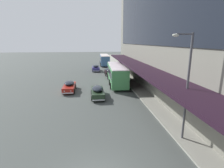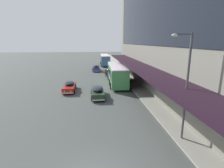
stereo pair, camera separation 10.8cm
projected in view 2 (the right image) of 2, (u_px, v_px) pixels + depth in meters
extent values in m
cube|color=black|center=(216.00, 107.00, 9.18)|extent=(3.20, 72.00, 0.24)
cube|color=#3B6290|center=(105.00, 60.00, 55.01)|extent=(2.74, 11.23, 2.74)
cube|color=black|center=(105.00, 59.00, 54.93)|extent=(2.76, 10.34, 1.21)
cube|color=beige|center=(105.00, 55.00, 54.68)|extent=(2.64, 11.23, 0.12)
cube|color=black|center=(104.00, 55.00, 60.19)|extent=(1.26, 0.08, 0.36)
cylinder|color=black|center=(101.00, 62.00, 58.86)|extent=(0.27, 1.00, 1.00)
cylinder|color=black|center=(108.00, 62.00, 59.09)|extent=(0.27, 1.00, 1.00)
cylinder|color=black|center=(101.00, 65.00, 51.83)|extent=(0.27, 1.00, 1.00)
cylinder|color=black|center=(110.00, 65.00, 52.06)|extent=(0.27, 1.00, 1.00)
cylinder|color=black|center=(101.00, 64.00, 54.38)|extent=(0.27, 1.00, 1.00)
cylinder|color=black|center=(109.00, 64.00, 54.60)|extent=(0.27, 1.00, 1.00)
cube|color=#4A9C57|center=(117.00, 74.00, 30.54)|extent=(2.99, 11.28, 2.83)
cube|color=black|center=(117.00, 72.00, 30.46)|extent=(3.00, 10.39, 1.25)
cube|color=silver|center=(117.00, 66.00, 30.19)|extent=(2.89, 11.28, 0.12)
cube|color=black|center=(114.00, 63.00, 35.73)|extent=(1.29, 0.11, 0.36)
cylinder|color=black|center=(108.00, 77.00, 34.43)|extent=(0.29, 1.01, 1.00)
cylinder|color=black|center=(121.00, 77.00, 34.62)|extent=(0.29, 1.01, 1.00)
cylinder|color=black|center=(111.00, 86.00, 27.38)|extent=(0.29, 1.01, 1.00)
cylinder|color=black|center=(127.00, 86.00, 27.57)|extent=(0.29, 1.01, 1.00)
cylinder|color=black|center=(110.00, 82.00, 29.93)|extent=(0.29, 1.01, 1.00)
cylinder|color=black|center=(125.00, 82.00, 30.12)|extent=(0.29, 1.01, 1.00)
cube|color=#243623|center=(97.00, 93.00, 23.43)|extent=(1.67, 4.71, 0.78)
ellipsoid|color=#1E232D|center=(97.00, 88.00, 23.05)|extent=(1.45, 2.60, 0.57)
cube|color=silver|center=(97.00, 90.00, 25.80)|extent=(1.54, 0.14, 0.14)
cube|color=silver|center=(98.00, 100.00, 21.18)|extent=(1.54, 0.14, 0.14)
sphere|color=silver|center=(94.00, 88.00, 25.64)|extent=(0.18, 0.18, 0.18)
sphere|color=silver|center=(100.00, 88.00, 25.75)|extent=(0.18, 0.18, 0.18)
cylinder|color=black|center=(91.00, 92.00, 24.80)|extent=(0.15, 0.64, 0.64)
cylinder|color=black|center=(103.00, 91.00, 25.00)|extent=(0.15, 0.64, 0.64)
cylinder|color=black|center=(92.00, 98.00, 22.00)|extent=(0.15, 0.64, 0.64)
cylinder|color=black|center=(104.00, 98.00, 22.19)|extent=(0.15, 0.64, 0.64)
cube|color=navy|center=(96.00, 69.00, 44.09)|extent=(1.82, 4.26, 0.84)
ellipsoid|color=#1E232D|center=(96.00, 66.00, 43.73)|extent=(1.57, 2.36, 0.54)
cube|color=silver|center=(96.00, 68.00, 46.23)|extent=(1.64, 0.16, 0.14)
cube|color=silver|center=(97.00, 71.00, 42.07)|extent=(1.64, 0.16, 0.14)
sphere|color=silver|center=(94.00, 67.00, 46.06)|extent=(0.18, 0.18, 0.18)
sphere|color=silver|center=(97.00, 67.00, 46.19)|extent=(0.18, 0.18, 0.18)
cylinder|color=black|center=(93.00, 69.00, 45.31)|extent=(0.16, 0.64, 0.64)
cylinder|color=black|center=(99.00, 69.00, 45.54)|extent=(0.16, 0.64, 0.64)
cylinder|color=black|center=(93.00, 71.00, 42.79)|extent=(0.16, 0.64, 0.64)
cylinder|color=black|center=(100.00, 71.00, 43.02)|extent=(0.16, 0.64, 0.64)
cube|color=#A32016|center=(69.00, 87.00, 26.25)|extent=(1.67, 4.58, 0.74)
ellipsoid|color=#1E232D|center=(69.00, 83.00, 26.32)|extent=(1.45, 2.52, 0.55)
cube|color=silver|center=(68.00, 93.00, 24.05)|extent=(1.54, 0.14, 0.14)
cube|color=silver|center=(71.00, 85.00, 28.55)|extent=(1.54, 0.14, 0.14)
sphere|color=silver|center=(71.00, 91.00, 24.07)|extent=(0.18, 0.18, 0.18)
sphere|color=silver|center=(64.00, 91.00, 23.97)|extent=(0.18, 0.18, 0.18)
cylinder|color=black|center=(74.00, 91.00, 25.05)|extent=(0.15, 0.64, 0.64)
cylinder|color=black|center=(63.00, 92.00, 24.85)|extent=(0.15, 0.64, 0.64)
cylinder|color=black|center=(76.00, 86.00, 27.77)|extent=(0.15, 0.64, 0.64)
cylinder|color=black|center=(65.00, 87.00, 27.58)|extent=(0.15, 0.64, 0.64)
cube|color=black|center=(109.00, 72.00, 39.03)|extent=(1.74, 4.32, 0.71)
ellipsoid|color=#1E232D|center=(109.00, 70.00, 38.67)|extent=(1.52, 2.38, 0.63)
cube|color=silver|center=(108.00, 72.00, 41.19)|extent=(1.61, 0.14, 0.14)
cube|color=silver|center=(110.00, 75.00, 36.95)|extent=(1.61, 0.14, 0.14)
sphere|color=silver|center=(106.00, 71.00, 41.05)|extent=(0.18, 0.18, 0.18)
sphere|color=silver|center=(110.00, 71.00, 41.16)|extent=(0.18, 0.18, 0.18)
cylinder|color=black|center=(105.00, 73.00, 40.27)|extent=(0.15, 0.64, 0.64)
cylinder|color=black|center=(112.00, 72.00, 40.47)|extent=(0.15, 0.64, 0.64)
cylinder|color=black|center=(106.00, 75.00, 37.70)|extent=(0.15, 0.64, 0.64)
cylinder|color=black|center=(114.00, 74.00, 37.90)|extent=(0.15, 0.64, 0.64)
cylinder|color=#4C4C51|center=(187.00, 89.00, 12.37)|extent=(0.16, 0.16, 7.72)
cylinder|color=#4C4C51|center=(184.00, 34.00, 11.41)|extent=(1.20, 0.10, 0.10)
ellipsoid|color=silver|center=(175.00, 35.00, 11.37)|extent=(0.44, 0.28, 0.20)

